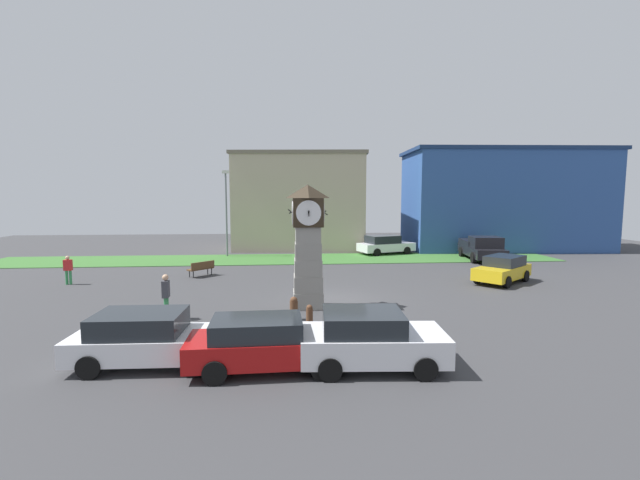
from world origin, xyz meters
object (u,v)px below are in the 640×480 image
car_near_tower (266,343)px  clock_tower (308,245)px  pedestrian_by_cars (68,268)px  bollard_mid_row (309,317)px  pedestrian_near_bench (166,294)px  street_lamp_near_road (226,207)px  bollard_near_tower (294,308)px  car_silver_hatch (503,269)px  car_end_of_row (385,245)px  car_by_building (370,339)px  bench (201,268)px  pickup_truck (482,248)px  car_navy_sedan (149,338)px

car_near_tower → clock_tower: bearing=77.1°
clock_tower → pedestrian_by_cars: 14.10m
bollard_mid_row → pedestrian_by_cars: bearing=144.6°
pedestrian_near_bench → street_lamp_near_road: size_ratio=0.26×
bollard_near_tower → car_silver_hatch: size_ratio=0.22×
bollard_mid_row → car_end_of_row: car_end_of_row is taller
bollard_mid_row → bollard_near_tower: bearing=111.8°
car_near_tower → pedestrian_near_bench: bearing=128.3°
bollard_near_tower → car_end_of_row: car_end_of_row is taller
car_by_building → street_lamp_near_road: (-6.99, 22.66, 3.08)m
street_lamp_near_road → bench: bearing=-92.7°
clock_tower → pedestrian_by_cars: clock_tower is taller
pickup_truck → bench: (-19.67, -4.91, -0.41)m
car_by_building → car_silver_hatch: car_by_building is taller
clock_tower → street_lamp_near_road: bearing=109.3°
bollard_near_tower → pedestrian_by_cars: size_ratio=0.58×
pedestrian_near_bench → pedestrian_by_cars: (-7.13, 7.18, -0.14)m
car_near_tower → car_silver_hatch: car_silver_hatch is taller
car_end_of_row → pedestrian_near_bench: pedestrian_near_bench is taller
car_by_building → pickup_truck: 22.75m
bench → bollard_mid_row: bearing=-61.5°
pickup_truck → car_end_of_row: bearing=149.4°
car_near_tower → street_lamp_near_road: 23.20m
bench → pedestrian_by_cars: bearing=-164.8°
car_navy_sedan → pedestrian_near_bench: pedestrian_near_bench is taller
pickup_truck → car_silver_hatch: bearing=-107.8°
clock_tower → bench: size_ratio=3.50×
bollard_near_tower → car_by_building: 5.20m
bollard_near_tower → car_near_tower: 4.82m
car_by_building → car_end_of_row: size_ratio=0.84×
car_navy_sedan → pedestrian_by_cars: (-7.87, 11.74, 0.11)m
car_end_of_row → bench: size_ratio=3.26×
clock_tower → car_by_building: size_ratio=1.28×
pickup_truck → pedestrian_near_bench: size_ratio=3.10×
pedestrian_near_bench → street_lamp_near_road: street_lamp_near_road is taller
bollard_near_tower → car_by_building: size_ratio=0.22×
clock_tower → car_near_tower: 7.07m
pedestrian_by_cars → street_lamp_near_road: street_lamp_near_road is taller
bollard_near_tower → bench: 10.88m
bench → pedestrian_by_cars: (-6.74, -1.83, 0.37)m
car_navy_sedan → pedestrian_near_bench: size_ratio=2.48×
clock_tower → street_lamp_near_road: 17.00m
car_navy_sedan → pedestrian_near_bench: bearing=99.2°
car_navy_sedan → car_end_of_row: car_end_of_row is taller
bench → street_lamp_near_road: street_lamp_near_road is taller
bollard_mid_row → clock_tower: bearing=87.9°
bollard_mid_row → car_end_of_row: size_ratio=0.19×
car_navy_sedan → pedestrian_near_bench: 4.63m
car_near_tower → car_by_building: size_ratio=1.09×
car_end_of_row → street_lamp_near_road: (-12.83, -0.31, 3.10)m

